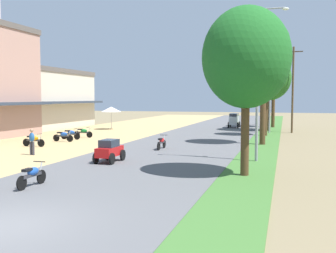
% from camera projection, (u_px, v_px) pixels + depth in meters
% --- Properties ---
extents(ground_plane, '(180.00, 180.00, 0.00)m').
position_uv_depth(ground_plane, '(3.00, 229.00, 10.59)').
color(ground_plane, '#7A6B4C').
extents(road_strip, '(9.00, 140.00, 0.08)m').
position_uv_depth(road_strip, '(3.00, 227.00, 10.59)').
color(road_strip, '#565659').
rests_on(road_strip, ground).
extents(median_strip, '(2.40, 140.00, 0.06)m').
position_uv_depth(median_strip, '(210.00, 252.00, 8.95)').
color(median_strip, '#3D6B2D').
rests_on(median_strip, ground).
extents(shophouse_mid, '(7.66, 12.65, 6.90)m').
position_uv_depth(shophouse_mid, '(46.00, 99.00, 46.21)').
color(shophouse_mid, beige).
rests_on(shophouse_mid, ground).
extents(parked_motorbike_second, '(1.80, 0.54, 0.94)m').
position_uv_depth(parked_motorbike_second, '(34.00, 140.00, 28.01)').
color(parked_motorbike_second, black).
rests_on(parked_motorbike_second, dirt_shoulder).
extents(parked_motorbike_third, '(1.80, 0.54, 0.94)m').
position_uv_depth(parked_motorbike_third, '(63.00, 136.00, 31.23)').
color(parked_motorbike_third, black).
rests_on(parked_motorbike_third, dirt_shoulder).
extents(parked_motorbike_fourth, '(1.80, 0.54, 0.94)m').
position_uv_depth(parked_motorbike_fourth, '(71.00, 134.00, 32.89)').
color(parked_motorbike_fourth, black).
rests_on(parked_motorbike_fourth, dirt_shoulder).
extents(parked_motorbike_fifth, '(1.80, 0.54, 0.94)m').
position_uv_depth(parked_motorbike_fifth, '(83.00, 132.00, 34.46)').
color(parked_motorbike_fifth, black).
rests_on(parked_motorbike_fifth, dirt_shoulder).
extents(vendor_umbrella, '(2.20, 2.20, 2.52)m').
position_uv_depth(vendor_umbrella, '(111.00, 109.00, 43.35)').
color(vendor_umbrella, '#99999E').
rests_on(vendor_umbrella, dirt_shoulder).
extents(pedestrian_on_shoulder, '(0.37, 0.25, 1.62)m').
position_uv_depth(pedestrian_on_shoulder, '(32.00, 140.00, 23.86)').
color(pedestrian_on_shoulder, '#33333D').
rests_on(pedestrian_on_shoulder, dirt_shoulder).
extents(median_tree_nearest, '(3.93, 3.93, 7.56)m').
position_uv_depth(median_tree_nearest, '(246.00, 58.00, 17.28)').
color(median_tree_nearest, '#4C351E').
rests_on(median_tree_nearest, median_strip).
extents(median_tree_second, '(3.74, 3.74, 9.34)m').
position_uv_depth(median_tree_second, '(264.00, 45.00, 28.87)').
color(median_tree_second, '#4C351E').
rests_on(median_tree_second, median_strip).
extents(median_tree_third, '(3.34, 3.34, 7.28)m').
position_uv_depth(median_tree_third, '(267.00, 75.00, 35.90)').
color(median_tree_third, '#4C351E').
rests_on(median_tree_third, median_strip).
extents(median_tree_fourth, '(4.59, 4.59, 8.00)m').
position_uv_depth(median_tree_fourth, '(269.00, 78.00, 41.26)').
color(median_tree_fourth, '#4C351E').
rests_on(median_tree_fourth, median_strip).
extents(median_tree_fifth, '(3.39, 3.39, 9.11)m').
position_uv_depth(median_tree_fifth, '(274.00, 70.00, 46.17)').
color(median_tree_fifth, '#4C351E').
rests_on(median_tree_fifth, median_strip).
extents(streetlamp_near, '(3.16, 0.20, 8.43)m').
position_uv_depth(streetlamp_near, '(258.00, 74.00, 21.28)').
color(streetlamp_near, gray).
rests_on(streetlamp_near, median_strip).
extents(streetlamp_mid, '(3.16, 0.20, 7.40)m').
position_uv_depth(streetlamp_mid, '(270.00, 90.00, 38.67)').
color(streetlamp_mid, gray).
rests_on(streetlamp_mid, median_strip).
extents(streetlamp_far, '(3.16, 0.20, 7.32)m').
position_uv_depth(streetlamp_far, '(273.00, 92.00, 49.55)').
color(streetlamp_far, gray).
rests_on(streetlamp_far, median_strip).
extents(utility_pole_near, '(1.80, 0.20, 8.72)m').
position_uv_depth(utility_pole_near, '(293.00, 88.00, 39.47)').
color(utility_pole_near, brown).
rests_on(utility_pole_near, ground).
extents(car_hatchback_red, '(1.04, 2.00, 1.23)m').
position_uv_depth(car_hatchback_red, '(109.00, 150.00, 21.13)').
color(car_hatchback_red, red).
rests_on(car_hatchback_red, road_strip).
extents(car_van_silver, '(1.19, 2.41, 1.67)m').
position_uv_depth(car_van_silver, '(234.00, 120.00, 45.79)').
color(car_van_silver, '#B7BCC1').
rests_on(car_van_silver, road_strip).
extents(motorbike_ahead_second, '(0.54, 1.80, 0.94)m').
position_uv_depth(motorbike_ahead_second, '(32.00, 174.00, 15.24)').
color(motorbike_ahead_second, black).
rests_on(motorbike_ahead_second, road_strip).
extents(motorbike_ahead_third, '(0.54, 1.80, 0.94)m').
position_uv_depth(motorbike_ahead_third, '(162.00, 142.00, 26.53)').
color(motorbike_ahead_third, black).
rests_on(motorbike_ahead_third, road_strip).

